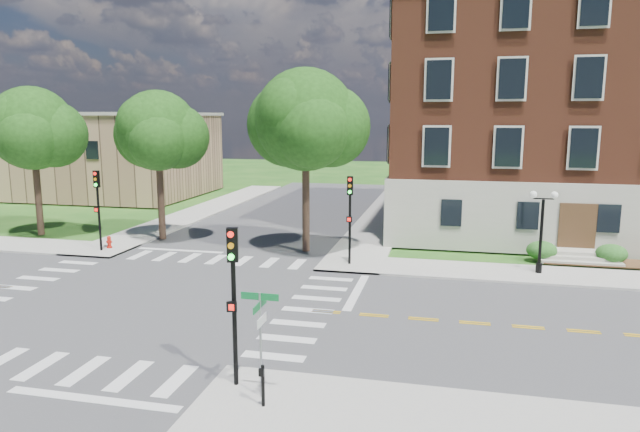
% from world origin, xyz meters
% --- Properties ---
extents(ground, '(160.00, 160.00, 0.00)m').
position_xyz_m(ground, '(0.00, 0.00, 0.00)').
color(ground, '#1C5016').
rests_on(ground, ground).
extents(road_ew, '(90.00, 12.00, 0.01)m').
position_xyz_m(road_ew, '(0.00, 0.00, 0.01)').
color(road_ew, '#3D3D3F').
rests_on(road_ew, ground).
extents(road_ns, '(12.00, 90.00, 0.01)m').
position_xyz_m(road_ns, '(0.00, 0.00, 0.01)').
color(road_ns, '#3D3D3F').
rests_on(road_ns, ground).
extents(sidewalk_ne, '(34.00, 34.00, 0.12)m').
position_xyz_m(sidewalk_ne, '(15.38, 15.38, 0.06)').
color(sidewalk_ne, '#9E9B93').
rests_on(sidewalk_ne, ground).
extents(sidewalk_nw, '(34.00, 34.00, 0.12)m').
position_xyz_m(sidewalk_nw, '(-15.38, 15.38, 0.06)').
color(sidewalk_nw, '#9E9B93').
rests_on(sidewalk_nw, ground).
extents(crosswalk_east, '(2.20, 10.20, 0.02)m').
position_xyz_m(crosswalk_east, '(7.20, 0.00, 0.00)').
color(crosswalk_east, silver).
rests_on(crosswalk_east, ground).
extents(stop_bar_east, '(0.40, 5.50, 0.00)m').
position_xyz_m(stop_bar_east, '(8.80, 3.00, 0.00)').
color(stop_bar_east, silver).
rests_on(stop_bar_east, ground).
extents(main_building, '(30.60, 22.40, 16.50)m').
position_xyz_m(main_building, '(24.00, 21.99, 8.34)').
color(main_building, '#A3A090').
rests_on(main_building, ground).
extents(secondary_building, '(20.40, 15.40, 8.30)m').
position_xyz_m(secondary_building, '(-22.00, 30.00, 4.28)').
color(secondary_building, '#88644B').
rests_on(secondary_building, ground).
extents(tree_b, '(5.48, 5.48, 9.90)m').
position_xyz_m(tree_b, '(-14.14, 10.56, 7.25)').
color(tree_b, '#2E2217').
rests_on(tree_b, ground).
extents(tree_c, '(5.12, 5.12, 9.60)m').
position_xyz_m(tree_c, '(-5.44, 11.21, 7.13)').
color(tree_c, '#2E2217').
rests_on(tree_c, ground).
extents(tree_d, '(5.93, 5.93, 10.71)m').
position_xyz_m(tree_d, '(4.60, 10.00, 7.85)').
color(tree_d, '#2E2217').
rests_on(tree_d, ground).
extents(traffic_signal_se, '(0.37, 0.42, 4.80)m').
position_xyz_m(traffic_signal_se, '(6.78, -7.20, 3.19)').
color(traffic_signal_se, black).
rests_on(traffic_signal_se, ground).
extents(traffic_signal_ne, '(0.34, 0.37, 4.80)m').
position_xyz_m(traffic_signal_ne, '(7.66, 7.55, 3.19)').
color(traffic_signal_ne, black).
rests_on(traffic_signal_ne, ground).
extents(traffic_signal_nw, '(0.32, 0.36, 4.80)m').
position_xyz_m(traffic_signal_nw, '(-7.46, 7.37, 3.19)').
color(traffic_signal_nw, black).
rests_on(traffic_signal_nw, ground).
extents(twin_lamp_west, '(1.36, 0.36, 4.23)m').
position_xyz_m(twin_lamp_west, '(17.47, 7.96, 2.52)').
color(twin_lamp_west, black).
rests_on(twin_lamp_west, ground).
extents(street_sign_pole, '(1.10, 1.10, 3.10)m').
position_xyz_m(street_sign_pole, '(7.78, -7.75, 2.31)').
color(street_sign_pole, gray).
rests_on(street_sign_pole, ground).
extents(push_button_post, '(0.14, 0.21, 1.20)m').
position_xyz_m(push_button_post, '(7.99, -8.27, 0.80)').
color(push_button_post, black).
rests_on(push_button_post, ground).
extents(fire_hydrant, '(0.35, 0.35, 0.75)m').
position_xyz_m(fire_hydrant, '(-7.33, 8.04, 0.46)').
color(fire_hydrant, '#B41A0D').
rests_on(fire_hydrant, ground).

